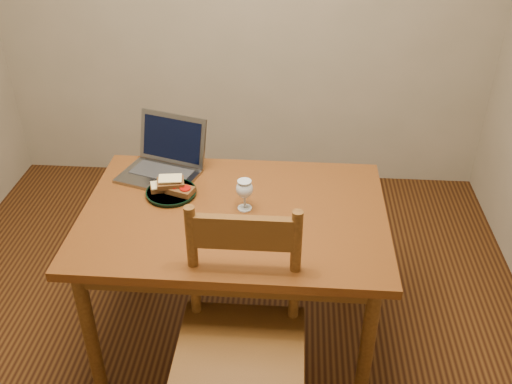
# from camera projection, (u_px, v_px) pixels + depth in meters

# --- Properties ---
(floor) EXTENTS (3.20, 3.20, 0.02)m
(floor) POSITION_uv_depth(u_px,v_px,m) (216.00, 340.00, 2.81)
(floor) COLOR black
(floor) RESTS_ON ground
(table) EXTENTS (1.30, 0.90, 0.74)m
(table) POSITION_uv_depth(u_px,v_px,m) (234.00, 228.00, 2.48)
(table) COLOR #461E0B
(table) RESTS_ON floor
(chair) EXTENTS (0.47, 0.45, 0.51)m
(chair) POSITION_uv_depth(u_px,v_px,m) (241.00, 334.00, 2.10)
(chair) COLOR #3E240C
(chair) RESTS_ON floor
(plate) EXTENTS (0.23, 0.23, 0.02)m
(plate) POSITION_uv_depth(u_px,v_px,m) (171.00, 193.00, 2.54)
(plate) COLOR black
(plate) RESTS_ON table
(sandwich_cheese) EXTENTS (0.12, 0.09, 0.03)m
(sandwich_cheese) POSITION_uv_depth(u_px,v_px,m) (163.00, 186.00, 2.53)
(sandwich_cheese) COLOR #381E0C
(sandwich_cheese) RESTS_ON plate
(sandwich_tomato) EXTENTS (0.14, 0.11, 0.04)m
(sandwich_tomato) POSITION_uv_depth(u_px,v_px,m) (180.00, 189.00, 2.51)
(sandwich_tomato) COLOR #381E0C
(sandwich_tomato) RESTS_ON plate
(sandwich_top) EXTENTS (0.13, 0.09, 0.04)m
(sandwich_top) POSITION_uv_depth(u_px,v_px,m) (171.00, 182.00, 2.51)
(sandwich_top) COLOR #381E0C
(sandwich_top) RESTS_ON plate
(milk_glass) EXTENTS (0.07, 0.07, 0.14)m
(milk_glass) POSITION_uv_depth(u_px,v_px,m) (245.00, 195.00, 2.41)
(milk_glass) COLOR white
(milk_glass) RESTS_ON table
(laptop) EXTENTS (0.42, 0.40, 0.25)m
(laptop) POSITION_uv_depth(u_px,v_px,m) (165.00, 158.00, 2.69)
(laptop) COLOR slate
(laptop) RESTS_ON table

